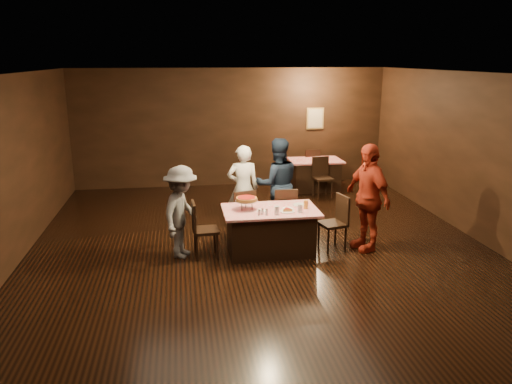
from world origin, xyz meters
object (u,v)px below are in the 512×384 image
at_px(diner_grey_knit, 181,212).
at_px(glass_front_right, 300,208).
at_px(back_table, 315,175).
at_px(pizza_stand, 247,199).
at_px(main_table, 270,231).
at_px(chair_far_right, 284,212).
at_px(diner_white_jacket, 243,188).
at_px(plate_empty, 300,205).
at_px(chair_back_far, 309,166).
at_px(chair_back_near, 323,178).
at_px(chair_far_left, 242,214).
at_px(diner_navy_hoodie, 277,184).
at_px(chair_end_right, 333,223).
at_px(diner_red_shirt, 367,197).
at_px(chair_end_left, 206,229).
at_px(glass_amber, 306,205).
at_px(glass_front_left, 277,210).

distance_m(diner_grey_knit, glass_front_right, 1.96).
bearing_deg(back_table, pizza_stand, -120.08).
height_order(main_table, chair_far_right, chair_far_right).
relative_size(diner_white_jacket, plate_empty, 6.66).
bearing_deg(chair_back_far, chair_back_near, 76.68).
bearing_deg(glass_front_right, chair_far_left, 130.36).
height_order(diner_navy_hoodie, glass_front_right, diner_navy_hoodie).
distance_m(chair_end_right, chair_back_far, 4.64).
bearing_deg(chair_far_right, diner_red_shirt, 148.97).
bearing_deg(glass_front_right, back_table, 71.39).
height_order(diner_grey_knit, pizza_stand, diner_grey_knit).
bearing_deg(diner_navy_hoodie, chair_far_left, 30.11).
xyz_separation_m(diner_white_jacket, pizza_stand, (-0.09, -1.18, 0.12)).
bearing_deg(diner_red_shirt, diner_white_jacket, -139.58).
xyz_separation_m(diner_grey_knit, glass_front_right, (1.94, -0.30, 0.06)).
bearing_deg(pizza_stand, diner_red_shirt, -3.78).
relative_size(chair_end_left, chair_back_far, 1.00).
height_order(chair_far_right, diner_navy_hoodie, diner_navy_hoodie).
relative_size(back_table, chair_back_far, 1.37).
xyz_separation_m(chair_far_left, plate_empty, (0.95, -0.60, 0.30)).
xyz_separation_m(chair_end_right, chair_back_near, (0.77, 3.27, 0.00)).
xyz_separation_m(diner_white_jacket, diner_red_shirt, (1.98, -1.31, 0.10)).
bearing_deg(chair_end_left, diner_white_jacket, -36.46).
relative_size(chair_end_left, diner_grey_knit, 0.61).
bearing_deg(glass_amber, diner_white_jacket, 125.46).
height_order(chair_far_left, diner_grey_knit, diner_grey_knit).
height_order(chair_far_right, diner_grey_knit, diner_grey_knit).
bearing_deg(main_table, chair_end_right, 0.00).
bearing_deg(chair_end_right, glass_front_right, -81.94).
bearing_deg(glass_amber, glass_front_right, -126.87).
xyz_separation_m(chair_far_right, glass_front_right, (0.05, -1.00, 0.37)).
relative_size(chair_far_right, diner_white_jacket, 0.57).
xyz_separation_m(chair_back_far, diner_red_shirt, (-0.20, -4.66, 0.46)).
distance_m(chair_far_left, chair_end_left, 1.03).
bearing_deg(diner_grey_knit, diner_white_jacket, -21.64).
bearing_deg(chair_back_near, glass_front_left, -123.20).
relative_size(chair_back_near, pizza_stand, 2.50).
xyz_separation_m(chair_end_left, chair_back_near, (2.97, 3.27, 0.00)).
relative_size(chair_far_left, glass_amber, 6.79).
bearing_deg(main_table, back_table, 64.77).
relative_size(back_table, chair_end_left, 1.37).
xyz_separation_m(chair_end_left, glass_front_left, (1.15, -0.30, 0.37)).
relative_size(back_table, chair_far_right, 1.37).
distance_m(chair_end_left, diner_white_jacket, 1.50).
relative_size(main_table, chair_far_left, 1.68).
bearing_deg(glass_amber, diner_navy_hoodie, 101.07).
xyz_separation_m(main_table, diner_red_shirt, (1.67, -0.09, 0.55)).
bearing_deg(diner_grey_knit, chair_end_right, -67.61).
relative_size(chair_far_left, glass_front_left, 6.79).
xyz_separation_m(chair_far_left, pizza_stand, (0.00, -0.70, 0.48)).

